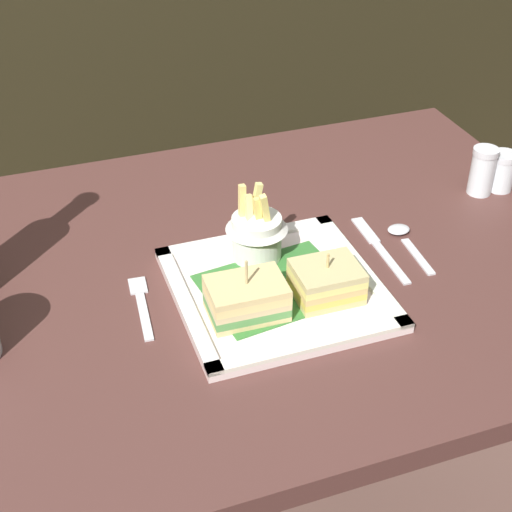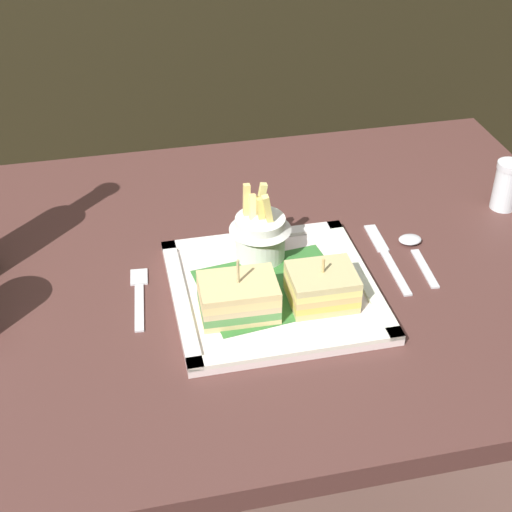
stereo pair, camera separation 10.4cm
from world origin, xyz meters
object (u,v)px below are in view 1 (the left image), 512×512
(sandwich_half_right, at_px, (326,282))
(spoon, at_px, (404,237))
(square_plate, at_px, (276,289))
(salt_shaker, at_px, (482,174))
(knife, at_px, (378,246))
(dining_table, at_px, (238,350))
(pepper_shaker, at_px, (501,173))
(fork, at_px, (142,304))
(fries_cup, at_px, (256,229))
(sandwich_half_left, at_px, (247,299))

(sandwich_half_right, bearing_deg, spoon, 29.12)
(square_plate, bearing_deg, salt_shaker, 18.77)
(salt_shaker, bearing_deg, spoon, -155.52)
(knife, bearing_deg, sandwich_half_right, -143.81)
(dining_table, distance_m, salt_shaker, 0.49)
(sandwich_half_right, xyz_separation_m, pepper_shaker, (0.40, 0.18, -0.00))
(fork, bearing_deg, sandwich_half_right, -18.01)
(fries_cup, bearing_deg, sandwich_half_right, -64.17)
(knife, bearing_deg, sandwich_half_left, -158.78)
(sandwich_half_right, xyz_separation_m, fork, (-0.24, 0.08, -0.03))
(fork, distance_m, pepper_shaker, 0.64)
(square_plate, bearing_deg, knife, 16.11)
(fries_cup, xyz_separation_m, fork, (-0.18, -0.04, -0.06))
(sandwich_half_left, bearing_deg, pepper_shaker, 19.54)
(sandwich_half_left, height_order, spoon, sandwich_half_left)
(dining_table, bearing_deg, square_plate, -68.00)
(spoon, relative_size, salt_shaker, 1.53)
(sandwich_half_left, distance_m, sandwich_half_right, 0.11)
(sandwich_half_right, xyz_separation_m, spoon, (0.17, 0.10, -0.03))
(square_plate, bearing_deg, pepper_shaker, 17.26)
(spoon, xyz_separation_m, pepper_shaker, (0.22, 0.08, 0.02))
(fries_cup, bearing_deg, dining_table, -177.42)
(square_plate, height_order, pepper_shaker, pepper_shaker)
(sandwich_half_right, bearing_deg, square_plate, 144.54)
(sandwich_half_right, distance_m, fork, 0.25)
(fries_cup, xyz_separation_m, pepper_shaker, (0.46, 0.06, -0.03))
(dining_table, distance_m, fries_cup, 0.22)
(knife, bearing_deg, salt_shaker, 20.81)
(fries_cup, relative_size, spoon, 0.93)
(dining_table, distance_m, spoon, 0.31)
(sandwich_half_left, height_order, fork, sandwich_half_left)
(fries_cup, bearing_deg, fork, -166.88)
(sandwich_half_left, height_order, salt_shaker, sandwich_half_left)
(dining_table, relative_size, sandwich_half_left, 10.82)
(pepper_shaker, bearing_deg, salt_shaker, -180.00)
(knife, bearing_deg, spoon, 4.40)
(knife, relative_size, salt_shaker, 2.20)
(dining_table, xyz_separation_m, fork, (-0.15, -0.04, 0.17))
(sandwich_half_left, relative_size, pepper_shaker, 1.55)
(sandwich_half_left, relative_size, knife, 0.57)
(square_plate, bearing_deg, sandwich_half_right, -35.46)
(sandwich_half_right, relative_size, pepper_shaker, 1.34)
(fries_cup, height_order, fork, fries_cup)
(sandwich_half_left, distance_m, fries_cup, 0.13)
(sandwich_half_left, distance_m, salt_shaker, 0.50)
(sandwich_half_right, bearing_deg, fries_cup, 115.83)
(pepper_shaker, bearing_deg, knife, -161.98)
(fries_cup, bearing_deg, sandwich_half_left, -114.94)
(square_plate, xyz_separation_m, sandwich_half_right, (0.06, -0.04, 0.03))
(fork, relative_size, pepper_shaker, 2.05)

